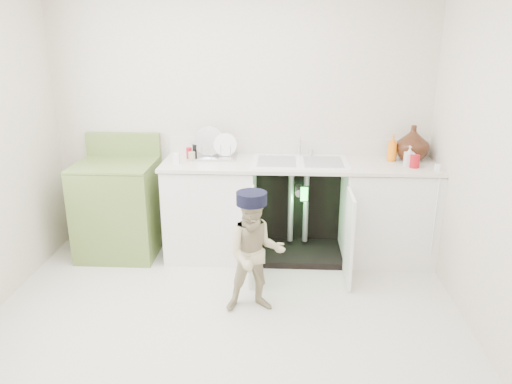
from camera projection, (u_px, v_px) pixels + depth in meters
The scene contains 5 objects.
ground at pixel (225, 325), 3.59m from camera, with size 3.50×3.50×0.00m, color beige.
room_shell at pixel (221, 157), 3.19m from camera, with size 6.00×5.50×1.26m.
counter_run at pixel (301, 207), 4.55m from camera, with size 2.44×1.02×1.21m.
avocado_stove at pixel (119, 207), 4.62m from camera, with size 0.70×0.65×1.09m.
repair_worker at pixel (255, 252), 3.65m from camera, with size 0.65×0.83×0.93m.
Camera 1 is at (0.40, -3.08, 2.04)m, focal length 35.00 mm.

